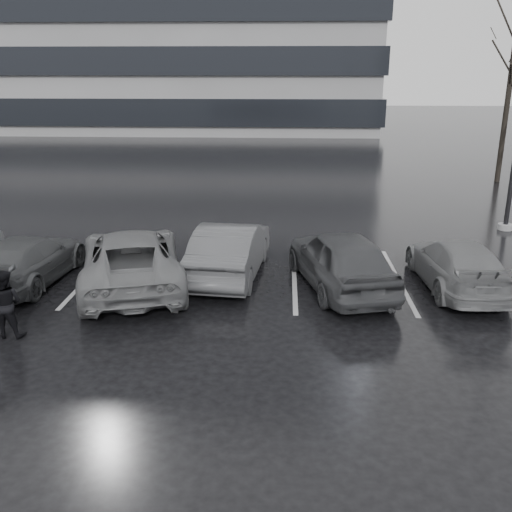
{
  "coord_description": "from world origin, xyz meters",
  "views": [
    {
      "loc": [
        0.3,
        -12.07,
        5.4
      ],
      "look_at": [
        -0.37,
        1.0,
        1.1
      ],
      "focal_mm": 40.0,
      "sensor_mm": 36.0,
      "label": 1
    }
  ],
  "objects_px": {
    "car_west_b": "(132,258)",
    "car_east": "(457,264)",
    "car_west_a": "(230,249)",
    "pedestrian_right": "(5,304)",
    "tree_north": "(508,94)",
    "car_main": "(341,259)",
    "car_west_c": "(28,260)"
  },
  "relations": [
    {
      "from": "pedestrian_right",
      "to": "tree_north",
      "type": "distance_m",
      "value": 24.93
    },
    {
      "from": "car_west_a",
      "to": "pedestrian_right",
      "type": "relative_size",
      "value": 3.07
    },
    {
      "from": "car_main",
      "to": "pedestrian_right",
      "type": "relative_size",
      "value": 3.08
    },
    {
      "from": "car_west_b",
      "to": "tree_north",
      "type": "height_order",
      "value": "tree_north"
    },
    {
      "from": "car_west_a",
      "to": "car_east",
      "type": "bearing_deg",
      "value": 179.71
    },
    {
      "from": "car_east",
      "to": "car_west_b",
      "type": "bearing_deg",
      "value": -1.06
    },
    {
      "from": "car_main",
      "to": "car_west_b",
      "type": "height_order",
      "value": "car_main"
    },
    {
      "from": "pedestrian_right",
      "to": "tree_north",
      "type": "relative_size",
      "value": 0.17
    },
    {
      "from": "car_main",
      "to": "car_west_b",
      "type": "xyz_separation_m",
      "value": [
        -5.4,
        -0.1,
        -0.03
      ]
    },
    {
      "from": "car_main",
      "to": "car_east",
      "type": "height_order",
      "value": "car_main"
    },
    {
      "from": "car_west_b",
      "to": "tree_north",
      "type": "distance_m",
      "value": 21.43
    },
    {
      "from": "pedestrian_right",
      "to": "tree_north",
      "type": "bearing_deg",
      "value": -131.01
    },
    {
      "from": "car_west_a",
      "to": "car_west_b",
      "type": "relative_size",
      "value": 0.85
    },
    {
      "from": "car_main",
      "to": "tree_north",
      "type": "distance_m",
      "value": 18.09
    },
    {
      "from": "car_main",
      "to": "car_west_a",
      "type": "distance_m",
      "value": 3.01
    },
    {
      "from": "tree_north",
      "to": "car_west_b",
      "type": "bearing_deg",
      "value": -133.8
    },
    {
      "from": "car_west_a",
      "to": "pedestrian_right",
      "type": "height_order",
      "value": "car_west_a"
    },
    {
      "from": "tree_north",
      "to": "pedestrian_right",
      "type": "bearing_deg",
      "value": -131.97
    },
    {
      "from": "car_west_c",
      "to": "pedestrian_right",
      "type": "bearing_deg",
      "value": 109.9
    },
    {
      "from": "car_west_b",
      "to": "car_east",
      "type": "xyz_separation_m",
      "value": [
        8.39,
        0.27,
        -0.11
      ]
    },
    {
      "from": "car_west_b",
      "to": "pedestrian_right",
      "type": "bearing_deg",
      "value": 43.39
    },
    {
      "from": "car_west_b",
      "to": "pedestrian_right",
      "type": "distance_m",
      "value": 3.61
    },
    {
      "from": "car_west_a",
      "to": "car_west_b",
      "type": "height_order",
      "value": "car_west_a"
    },
    {
      "from": "car_west_b",
      "to": "car_east",
      "type": "distance_m",
      "value": 8.39
    },
    {
      "from": "car_east",
      "to": "pedestrian_right",
      "type": "height_order",
      "value": "pedestrian_right"
    },
    {
      "from": "car_west_b",
      "to": "car_west_c",
      "type": "relative_size",
      "value": 1.23
    },
    {
      "from": "car_east",
      "to": "tree_north",
      "type": "height_order",
      "value": "tree_north"
    },
    {
      "from": "car_west_a",
      "to": "car_west_b",
      "type": "xyz_separation_m",
      "value": [
        -2.49,
        -0.88,
        -0.0
      ]
    },
    {
      "from": "car_main",
      "to": "car_west_a",
      "type": "bearing_deg",
      "value": -29.23
    },
    {
      "from": "car_west_a",
      "to": "car_main",
      "type": "bearing_deg",
      "value": 170.59
    },
    {
      "from": "pedestrian_right",
      "to": "car_east",
      "type": "bearing_deg",
      "value": -160.91
    },
    {
      "from": "car_west_a",
      "to": "pedestrian_right",
      "type": "distance_m",
      "value": 5.89
    }
  ]
}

